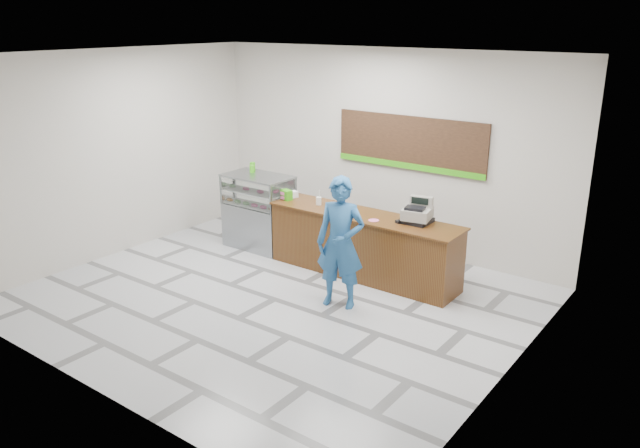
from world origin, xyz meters
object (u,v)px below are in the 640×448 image
Objects in this scene: sales_counter at (363,245)px; serving_tray at (337,210)px; display_case at (259,211)px; customer at (340,243)px; cash_register at (418,213)px.

sales_counter is 8.71× the size of serving_tray.
customer is (2.55, -1.11, 0.28)m from display_case.
display_case is 3.55× the size of serving_tray.
cash_register is (0.86, 0.15, 0.66)m from sales_counter.
customer is (0.33, -1.11, 0.44)m from sales_counter.
display_case reaches higher than sales_counter.
sales_counter is at bearing 89.94° from customer.
serving_tray is (-1.31, -0.25, -0.13)m from cash_register.
customer is at bearing -124.59° from cash_register.
serving_tray is 0.20× the size of customer.
sales_counter is 2.45× the size of display_case.
serving_tray is at bearing 110.92° from customer.
sales_counter is at bearing 178.14° from cash_register.
customer reaches higher than cash_register.
sales_counter is 2.23m from display_case.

